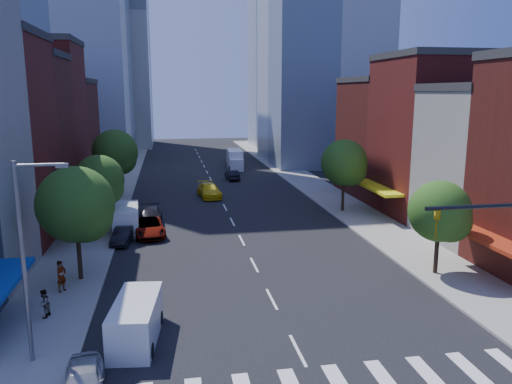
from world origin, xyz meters
The scene contains 28 objects.
ground centered at (0.00, 0.00, 0.00)m, with size 220.00×220.00×0.00m, color black.
sidewalk_left centered at (-12.50, 40.00, 0.07)m, with size 5.00×120.00×0.15m, color gray.
sidewalk_right centered at (12.50, 40.00, 0.07)m, with size 5.00×120.00×0.15m, color gray.
bldg_left_3 centered at (-21.00, 29.00, 7.50)m, with size 12.00×8.00×15.00m, color #4F1913.
bldg_left_4 centered at (-21.00, 37.50, 8.50)m, with size 12.00×9.00×17.00m, color maroon.
bldg_left_5 centered at (-21.00, 47.00, 6.50)m, with size 12.00×10.00×13.00m, color #4F1913.
bldg_right_1 centered at (21.00, 15.00, 6.00)m, with size 12.00×8.00×12.00m, color beige.
bldg_right_2 centered at (21.00, 24.00, 7.50)m, with size 12.00×10.00×15.00m, color maroon.
bldg_right_3 centered at (21.00, 34.00, 6.50)m, with size 12.00×10.00×13.00m, color #4F1913.
tower_far_w centered at (-18.00, 95.00, 28.00)m, with size 18.00×18.00×56.00m, color #9EA5AD.
streetlight centered at (-11.81, 1.00, 5.28)m, with size 2.25×0.25×9.00m.
tree_left_near centered at (-11.35, 10.92, 4.87)m, with size 4.80×4.80×7.30m.
tree_left_mid centered at (-11.35, 21.92, 4.53)m, with size 4.20×4.20×6.65m.
tree_left_far centered at (-11.35, 35.92, 5.20)m, with size 5.00×5.00×7.75m.
tree_right_near centered at (11.65, 7.92, 4.19)m, with size 4.00×4.00×6.20m.
tree_right_far centered at (11.65, 25.92, 4.86)m, with size 4.60×4.60×7.20m.
parked_car_front centered at (-9.31, -2.00, 0.66)m, with size 1.55×3.85×1.31m, color #A1A2A6.
parked_car_second centered at (-9.50, 18.91, 0.63)m, with size 1.34×3.85×1.27m, color black.
parked_car_third centered at (-7.50, 20.72, 0.72)m, with size 2.40×5.21×1.45m, color #999999.
parked_car_rear centered at (-7.50, 24.37, 0.74)m, with size 2.08×5.13×1.49m, color black.
cargo_van_near centered at (-7.52, 2.17, 1.04)m, with size 2.53×5.13×2.10m.
cargo_van_far centered at (-9.49, 22.29, 1.11)m, with size 2.41×5.39×2.25m.
taxi centered at (-1.19, 35.55, 0.78)m, with size 2.20×5.41×1.57m, color yellow.
traffic_car_oncoming centered at (2.92, 46.63, 0.67)m, with size 1.42×4.06×1.34m, color black.
traffic_car_far centered at (5.00, 62.82, 0.74)m, with size 1.74×4.32×1.47m, color #999999.
box_truck centered at (4.62, 56.46, 1.39)m, with size 2.54×7.38×2.93m.
pedestrian_near centered at (-12.25, 9.02, 1.11)m, with size 0.70×0.46×1.92m, color #999999.
pedestrian_far centered at (-12.47, 5.46, 0.92)m, with size 0.75×0.58×1.54m, color #999999.
Camera 1 is at (-5.69, -20.84, 11.94)m, focal length 35.00 mm.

